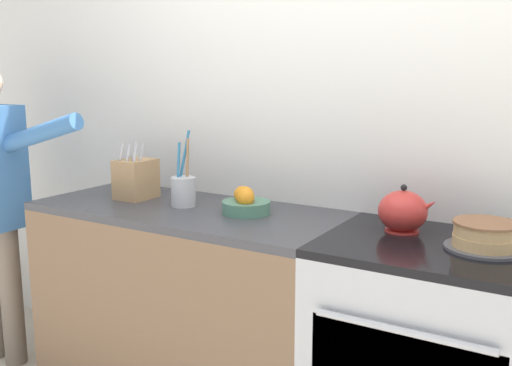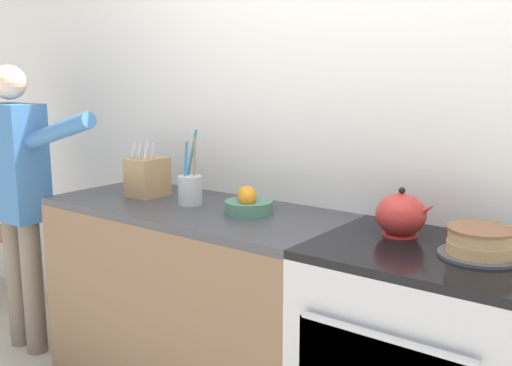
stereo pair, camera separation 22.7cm
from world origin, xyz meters
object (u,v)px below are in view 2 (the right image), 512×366
(person_baker, at_px, (18,186))
(dining_chair, at_px, (12,223))
(fruit_bowl, at_px, (248,203))
(layer_cake, at_px, (480,243))
(knife_block, at_px, (147,177))
(tea_kettle, at_px, (401,215))
(utensil_crock, at_px, (190,189))

(person_baker, height_order, dining_chair, person_baker)
(fruit_bowl, distance_m, person_baker, 1.38)
(dining_chair, bearing_deg, person_baker, -33.00)
(layer_cake, xyz_separation_m, dining_chair, (-3.18, 0.22, -0.48))
(person_baker, bearing_deg, knife_block, 28.41)
(layer_cake, bearing_deg, person_baker, -174.70)
(tea_kettle, bearing_deg, fruit_bowl, -174.53)
(layer_cake, height_order, tea_kettle, tea_kettle)
(tea_kettle, xyz_separation_m, utensil_crock, (-0.96, -0.09, -0.00))
(knife_block, height_order, person_baker, person_baker)
(tea_kettle, distance_m, utensil_crock, 0.97)
(tea_kettle, bearing_deg, knife_block, -176.69)
(knife_block, relative_size, person_baker, 0.18)
(utensil_crock, bearing_deg, dining_chair, 173.31)
(tea_kettle, bearing_deg, dining_chair, 177.23)
(layer_cake, xyz_separation_m, utensil_crock, (-1.26, -0.00, 0.03))
(dining_chair, bearing_deg, tea_kettle, -9.02)
(layer_cake, height_order, dining_chair, layer_cake)
(person_baker, bearing_deg, tea_kettle, 20.24)
(knife_block, bearing_deg, layer_cake, -0.42)
(utensil_crock, bearing_deg, tea_kettle, 5.09)
(layer_cake, height_order, utensil_crock, utensil_crock)
(layer_cake, bearing_deg, utensil_crock, -179.92)
(tea_kettle, relative_size, dining_chair, 0.26)
(fruit_bowl, bearing_deg, dining_chair, 174.83)
(tea_kettle, height_order, utensil_crock, utensil_crock)
(fruit_bowl, bearing_deg, knife_block, -179.04)
(utensil_crock, height_order, person_baker, person_baker)
(utensil_crock, xyz_separation_m, fruit_bowl, (0.31, 0.02, -0.03))
(person_baker, distance_m, dining_chair, 1.07)
(layer_cake, bearing_deg, dining_chair, 175.99)
(knife_block, relative_size, dining_chair, 0.32)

